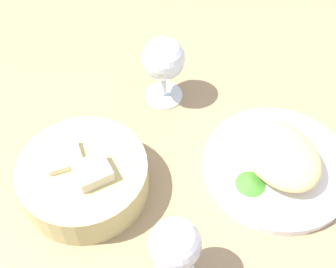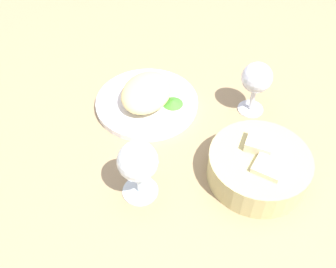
{
  "view_description": "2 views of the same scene",
  "coord_description": "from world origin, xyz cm",
  "px_view_note": "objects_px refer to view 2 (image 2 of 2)",
  "views": [
    {
      "loc": [
        -16.41,
        37.34,
        59.94
      ],
      "look_at": [
        13.33,
        6.66,
        5.52
      ],
      "focal_mm": 48.75,
      "sensor_mm": 36.0,
      "label": 1
    },
    {
      "loc": [
        64.03,
        5.76,
        60.59
      ],
      "look_at": [
        11.91,
        2.29,
        4.23
      ],
      "focal_mm": 41.5,
      "sensor_mm": 36.0,
      "label": 2
    }
  ],
  "objects_px": {
    "wine_glass_far": "(256,80)",
    "bread_basket": "(259,166)",
    "plate": "(147,103)",
    "wine_glass_near": "(138,164)"
  },
  "relations": [
    {
      "from": "wine_glass_far",
      "to": "bread_basket",
      "type": "bearing_deg",
      "value": -1.01
    },
    {
      "from": "plate",
      "to": "wine_glass_far",
      "type": "xyz_separation_m",
      "value": [
        -0.0,
        0.23,
        0.08
      ]
    },
    {
      "from": "wine_glass_near",
      "to": "plate",
      "type": "bearing_deg",
      "value": -177.15
    },
    {
      "from": "wine_glass_near",
      "to": "wine_glass_far",
      "type": "xyz_separation_m",
      "value": [
        -0.24,
        0.22,
        0.0
      ]
    },
    {
      "from": "bread_basket",
      "to": "wine_glass_far",
      "type": "height_order",
      "value": "wine_glass_far"
    },
    {
      "from": "plate",
      "to": "wine_glass_near",
      "type": "height_order",
      "value": "wine_glass_near"
    },
    {
      "from": "plate",
      "to": "wine_glass_near",
      "type": "distance_m",
      "value": 0.25
    },
    {
      "from": "plate",
      "to": "bread_basket",
      "type": "xyz_separation_m",
      "value": [
        0.19,
        0.23,
        0.02
      ]
    },
    {
      "from": "wine_glass_near",
      "to": "bread_basket",
      "type": "bearing_deg",
      "value": 102.67
    },
    {
      "from": "plate",
      "to": "wine_glass_near",
      "type": "bearing_deg",
      "value": 2.85
    }
  ]
}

